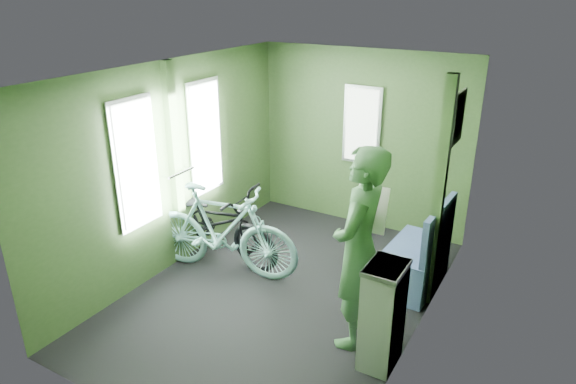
# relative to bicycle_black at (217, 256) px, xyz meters

# --- Properties ---
(room) EXTENTS (4.00, 4.02, 2.31)m
(room) POSITION_rel_bicycle_black_xyz_m (1.03, -0.22, 1.44)
(room) COLOR black
(room) RESTS_ON ground
(bicycle_black) EXTENTS (1.87, 0.96, 1.03)m
(bicycle_black) POSITION_rel_bicycle_black_xyz_m (0.00, 0.00, 0.00)
(bicycle_black) COLOR black
(bicycle_black) RESTS_ON ground
(bicycle_mint) EXTENTS (1.82, 0.87, 1.08)m
(bicycle_mint) POSITION_rel_bicycle_black_xyz_m (0.29, -0.25, 0.00)
(bicycle_mint) COLOR #78B9B4
(bicycle_mint) RESTS_ON ground
(passenger) EXTENTS (0.48, 0.72, 1.84)m
(passenger) POSITION_rel_bicycle_black_xyz_m (2.01, -0.59, 0.92)
(passenger) COLOR #335D33
(passenger) RESTS_ON ground
(waste_box) EXTENTS (0.28, 0.39, 0.95)m
(waste_box) POSITION_rel_bicycle_black_xyz_m (2.33, -0.78, 0.48)
(waste_box) COLOR gray
(waste_box) RESTS_ON ground
(bench_seat) EXTENTS (0.55, 0.94, 0.97)m
(bench_seat) POSITION_rel_bicycle_black_xyz_m (2.22, 0.57, 0.29)
(bench_seat) COLOR navy
(bench_seat) RESTS_ON ground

